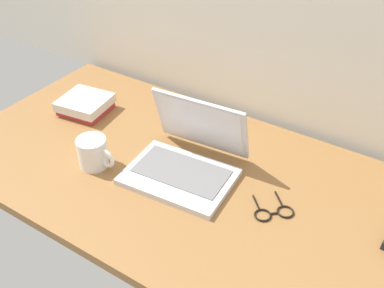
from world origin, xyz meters
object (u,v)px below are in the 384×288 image
eyeglasses (274,212)px  book_stack (85,105)px  coffee_mug (93,152)px  laptop (187,158)px

eyeglasses → book_stack: book_stack is taller
coffee_mug → laptop: bearing=28.1°
coffee_mug → eyeglasses: bearing=11.0°
laptop → eyeglasses: 0.30m
laptop → coffee_mug: 0.28m
eyeglasses → book_stack: size_ratio=0.75×
book_stack → eyeglasses: bearing=-7.5°
laptop → coffee_mug: size_ratio=2.55×
laptop → coffee_mug: (-0.25, -0.13, 0.00)m
laptop → eyeglasses: laptop is taller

